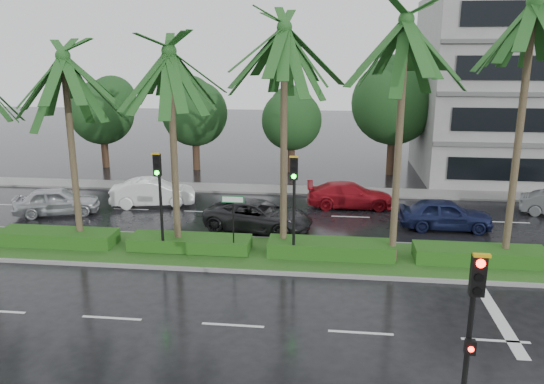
# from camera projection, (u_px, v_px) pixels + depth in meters

# --- Properties ---
(ground) EXTENTS (120.00, 120.00, 0.00)m
(ground) POSITION_uv_depth(u_px,v_px,m) (256.00, 265.00, 21.56)
(ground) COLOR black
(ground) RESTS_ON ground
(far_sidewalk) EXTENTS (40.00, 2.00, 0.12)m
(far_sidewalk) POSITION_uv_depth(u_px,v_px,m) (284.00, 190.00, 33.07)
(far_sidewalk) COLOR slate
(far_sidewalk) RESTS_ON ground
(median) EXTENTS (36.00, 4.00, 0.15)m
(median) POSITION_uv_depth(u_px,v_px,m) (259.00, 254.00, 22.51)
(median) COLOR gray
(median) RESTS_ON ground
(hedge) EXTENTS (35.20, 1.40, 0.60)m
(hedge) POSITION_uv_depth(u_px,v_px,m) (259.00, 246.00, 22.41)
(hedge) COLOR #214C15
(hedge) RESTS_ON median
(lane_markings) EXTENTS (34.00, 13.06, 0.01)m
(lane_markings) POSITION_uv_depth(u_px,v_px,m) (331.00, 272.00, 20.81)
(lane_markings) COLOR silver
(lane_markings) RESTS_ON ground
(palm_row) EXTENTS (26.30, 4.20, 10.76)m
(palm_row) POSITION_uv_depth(u_px,v_px,m) (227.00, 55.00, 20.57)
(palm_row) COLOR #443427
(palm_row) RESTS_ON median
(signal_near) EXTENTS (0.34, 0.45, 4.36)m
(signal_near) POSITION_uv_depth(u_px,v_px,m) (470.00, 338.00, 11.23)
(signal_near) COLOR black
(signal_near) RESTS_ON near_sidewalk
(signal_median_left) EXTENTS (0.34, 0.42, 4.36)m
(signal_median_left) POSITION_uv_depth(u_px,v_px,m) (159.00, 189.00, 21.54)
(signal_median_left) COLOR black
(signal_median_left) RESTS_ON median
(signal_median_right) EXTENTS (0.34, 0.42, 4.36)m
(signal_median_right) POSITION_uv_depth(u_px,v_px,m) (294.00, 193.00, 20.92)
(signal_median_right) COLOR black
(signal_median_right) RESTS_ON median
(street_sign) EXTENTS (0.95, 0.09, 2.60)m
(street_sign) POSITION_uv_depth(u_px,v_px,m) (233.00, 210.00, 21.60)
(street_sign) COLOR black
(street_sign) RESTS_ON median
(bg_trees) EXTENTS (32.61, 5.73, 8.28)m
(bg_trees) POSITION_uv_depth(u_px,v_px,m) (303.00, 108.00, 37.19)
(bg_trees) COLOR #39291A
(bg_trees) RESTS_ON ground
(car_silver) EXTENTS (3.04, 4.64, 1.47)m
(car_silver) POSITION_uv_depth(u_px,v_px,m) (57.00, 201.00, 28.10)
(car_silver) COLOR silver
(car_silver) RESTS_ON ground
(car_white) EXTENTS (2.65, 4.86, 1.52)m
(car_white) POSITION_uv_depth(u_px,v_px,m) (153.00, 192.00, 29.72)
(car_white) COLOR white
(car_white) RESTS_ON ground
(car_darkgrey) EXTENTS (3.47, 5.62, 1.45)m
(car_darkgrey) POSITION_uv_depth(u_px,v_px,m) (259.00, 216.00, 25.58)
(car_darkgrey) COLOR #242427
(car_darkgrey) RESTS_ON ground
(car_red) EXTENTS (2.21, 4.90, 1.39)m
(car_red) POSITION_uv_depth(u_px,v_px,m) (350.00, 195.00, 29.44)
(car_red) COLOR #A6121D
(car_red) RESTS_ON ground
(car_blue) EXTENTS (1.81, 4.42, 1.50)m
(car_blue) POSITION_uv_depth(u_px,v_px,m) (445.00, 214.00, 25.76)
(car_blue) COLOR #171F47
(car_blue) RESTS_ON ground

